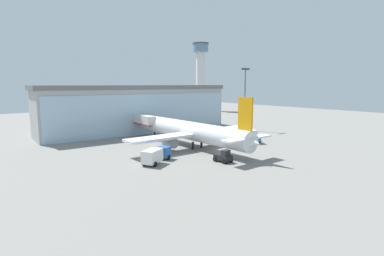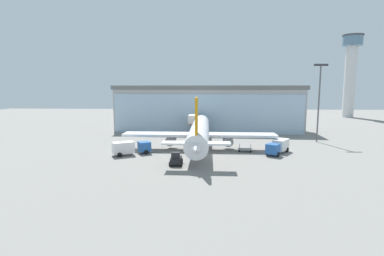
{
  "view_description": "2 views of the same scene",
  "coord_description": "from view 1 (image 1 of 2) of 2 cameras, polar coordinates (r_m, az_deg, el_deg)",
  "views": [
    {
      "loc": [
        -42.68,
        -43.52,
        13.78
      ],
      "look_at": [
        -1.14,
        7.72,
        4.12
      ],
      "focal_mm": 28.0,
      "sensor_mm": 36.0,
      "label": 1
    },
    {
      "loc": [
        -0.31,
        -56.05,
        13.23
      ],
      "look_at": [
        -3.5,
        7.88,
        4.35
      ],
      "focal_mm": 28.0,
      "sensor_mm": 36.0,
      "label": 2
    }
  ],
  "objects": [
    {
      "name": "ground",
      "position": [
        62.49,
        5.29,
        -4.44
      ],
      "size": [
        240.0,
        240.0,
        0.0
      ],
      "primitive_type": "plane",
      "color": "gray"
    },
    {
      "name": "terminal_building",
      "position": [
        89.11,
        -10.31,
        3.68
      ],
      "size": [
        56.4,
        15.22,
        13.53
      ],
      "rotation": [
        0.0,
        0.0,
        -0.05
      ],
      "color": "#A7A7A7",
      "rests_on": "ground"
    },
    {
      "name": "jet_bridge",
      "position": [
        80.03,
        -9.59,
        1.53
      ],
      "size": [
        3.02,
        11.77,
        5.85
      ],
      "rotation": [
        0.0,
        0.0,
        1.5
      ],
      "color": "beige",
      "rests_on": "ground"
    },
    {
      "name": "control_tower",
      "position": [
        159.7,
        1.61,
        10.83
      ],
      "size": [
        8.42,
        8.42,
        34.98
      ],
      "color": "silver",
      "rests_on": "ground"
    },
    {
      "name": "apron_light_mast",
      "position": [
        91.25,
        10.04,
        6.45
      ],
      "size": [
        3.2,
        0.4,
        18.48
      ],
      "color": "#59595E",
      "rests_on": "ground"
    },
    {
      "name": "airplane",
      "position": [
        65.88,
        -0.21,
        -0.58
      ],
      "size": [
        31.99,
        38.84,
        11.53
      ],
      "rotation": [
        0.0,
        0.0,
        1.56
      ],
      "color": "silver",
      "rests_on": "ground"
    },
    {
      "name": "catering_truck",
      "position": [
        53.32,
        -6.87,
        -5.08
      ],
      "size": [
        7.45,
        5.48,
        2.65
      ],
      "rotation": [
        0.0,
        0.0,
        0.51
      ],
      "color": "#2659A5",
      "rests_on": "ground"
    },
    {
      "name": "fuel_truck",
      "position": [
        74.4,
        11.28,
        -1.35
      ],
      "size": [
        5.86,
        7.3,
        2.65
      ],
      "rotation": [
        0.0,
        0.0,
        4.13
      ],
      "color": "#2659A5",
      "rests_on": "ground"
    },
    {
      "name": "baggage_cart",
      "position": [
        70.69,
        7.17,
        -2.56
      ],
      "size": [
        2.99,
        1.96,
        1.5
      ],
      "rotation": [
        0.0,
        0.0,
        6.15
      ],
      "color": "gray",
      "rests_on": "ground"
    },
    {
      "name": "pushback_tug",
      "position": [
        53.9,
        6.03,
        -5.46
      ],
      "size": [
        2.19,
        3.22,
        2.3
      ],
      "rotation": [
        0.0,
        0.0,
        1.58
      ],
      "color": "black",
      "rests_on": "ground"
    },
    {
      "name": "safety_cone_nose",
      "position": [
        61.56,
        3.57,
        -4.35
      ],
      "size": [
        0.36,
        0.36,
        0.55
      ],
      "primitive_type": "cone",
      "color": "orange",
      "rests_on": "ground"
    },
    {
      "name": "safety_cone_wingtip",
      "position": [
        73.97,
        9.4,
        -2.3
      ],
      "size": [
        0.36,
        0.36,
        0.55
      ],
      "primitive_type": "cone",
      "color": "orange",
      "rests_on": "ground"
    }
  ]
}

